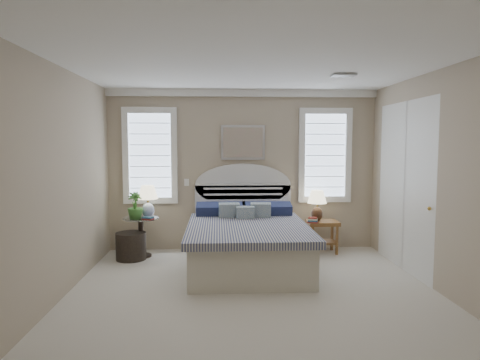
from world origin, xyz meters
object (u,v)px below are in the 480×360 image
bed (247,240)px  lamp_left (148,198)px  side_table_left (141,233)px  nightstand_right (323,230)px  floor_pot (131,246)px  lamp_right (317,202)px

bed → lamp_left: 1.73m
bed → side_table_left: size_ratio=3.61×
nightstand_right → lamp_left: size_ratio=1.02×
side_table_left → bed: bearing=-19.7°
side_table_left → nightstand_right: (2.95, 0.10, -0.00)m
floor_pot → nightstand_right: bearing=4.8°
floor_pot → lamp_right: (2.98, 0.27, 0.63)m
lamp_left → lamp_right: (2.74, 0.12, -0.10)m
lamp_left → floor_pot: bearing=-148.3°
nightstand_right → floor_pot: size_ratio=1.14×
bed → lamp_right: bed is taller
floor_pot → bed: bearing=-13.8°
side_table_left → lamp_right: size_ratio=1.23×
nightstand_right → lamp_left: (-2.83, -0.10, 0.56)m
floor_pot → lamp_right: lamp_right is taller
nightstand_right → lamp_right: (-0.09, 0.02, 0.46)m
nightstand_right → lamp_right: bearing=170.5°
bed → nightstand_right: bearing=28.0°
nightstand_right → lamp_right: size_ratio=1.03×
nightstand_right → bed: bearing=-152.0°
nightstand_right → floor_pot: 3.10m
side_table_left → nightstand_right: bearing=1.9°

